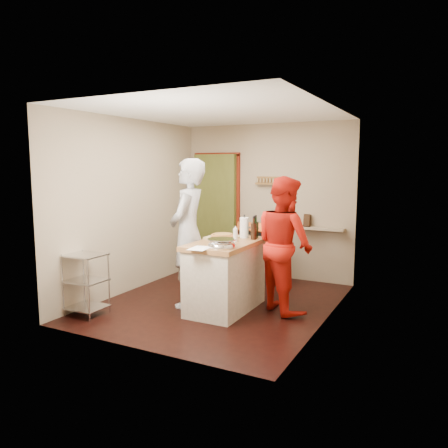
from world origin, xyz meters
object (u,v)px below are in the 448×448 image
at_px(island, 226,274).
at_px(person_red, 284,244).
at_px(stove, 261,254).
at_px(wire_shelving, 86,281).
at_px(person_stripe, 188,233).

height_order(island, person_red, person_red).
distance_m(stove, wire_shelving, 2.94).
bearing_deg(stove, island, -84.21).
distance_m(person_stripe, person_red, 1.29).
height_order(wire_shelving, person_stripe, person_stripe).
relative_size(island, person_red, 0.75).
xyz_separation_m(stove, person_red, (0.85, -1.28, 0.44)).
distance_m(stove, person_red, 1.60).
distance_m(island, person_red, 0.87).
bearing_deg(stove, wire_shelving, -116.85).
bearing_deg(wire_shelving, person_stripe, 44.59).
relative_size(stove, island, 0.75).
bearing_deg(wire_shelving, stove, 63.15).
relative_size(stove, person_stripe, 0.50).
xyz_separation_m(stove, person_stripe, (-0.37, -1.68, 0.55)).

